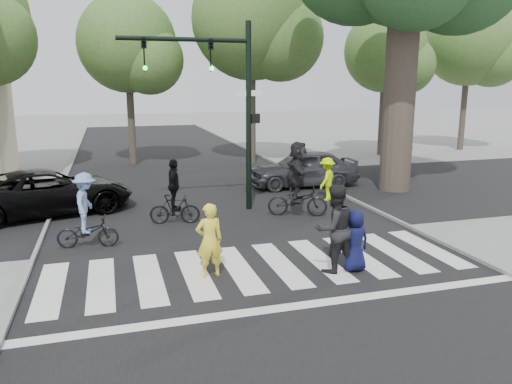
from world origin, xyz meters
TOP-DOWN VIEW (x-y plane):
  - ground at (0.00, 0.00)m, footprint 120.00×120.00m
  - road_stem at (0.00, 5.00)m, footprint 10.00×70.00m
  - road_cross at (0.00, 8.00)m, footprint 70.00×10.00m
  - curb_left at (-5.05, 5.00)m, footprint 0.10×70.00m
  - curb_right at (5.05, 5.00)m, footprint 0.10×70.00m
  - crosswalk at (0.00, 0.66)m, footprint 10.00×3.85m
  - traffic_signal at (0.35, 6.20)m, footprint 4.45×0.29m
  - bg_tree_2 at (-1.76, 16.62)m, footprint 5.04×4.80m
  - bg_tree_3 at (4.31, 15.27)m, footprint 6.30×6.00m
  - bg_tree_4 at (12.23, 16.12)m, footprint 4.83×4.60m
  - bg_tree_5 at (18.27, 16.69)m, footprint 5.67×5.40m
  - pedestrian_woman at (-1.22, 0.73)m, footprint 0.64×0.46m
  - pedestrian_child at (1.95, 0.16)m, footprint 0.71×0.49m
  - pedestrian_adult at (1.49, 0.28)m, footprint 1.07×0.90m
  - cyclist_left at (-3.82, 3.55)m, footprint 1.59×1.07m
  - cyclist_mid at (-1.40, 5.12)m, footprint 1.54×0.96m
  - cyclist_right at (2.43, 4.92)m, footprint 1.98×1.82m
  - car_suv at (-5.10, 7.41)m, footprint 5.66×3.73m
  - car_grey at (4.30, 9.10)m, footprint 4.45×1.94m
  - bystander_hivis at (4.20, 6.60)m, footprint 1.11×1.11m
  - bystander_dark at (3.58, 8.22)m, footprint 0.70×0.55m

SIDE VIEW (x-z plane):
  - ground at x=0.00m, z-range 0.00..0.00m
  - road_stem at x=0.00m, z-range 0.00..0.01m
  - road_cross at x=0.00m, z-range 0.00..0.01m
  - crosswalk at x=0.00m, z-range 0.00..0.01m
  - curb_left at x=-5.05m, z-range 0.00..0.10m
  - curb_right at x=5.05m, z-range 0.00..0.10m
  - pedestrian_child at x=1.95m, z-range 0.00..1.40m
  - car_suv at x=-5.10m, z-range 0.00..1.45m
  - car_grey at x=4.30m, z-range 0.00..1.49m
  - bystander_hivis at x=4.20m, z-range 0.00..1.55m
  - cyclist_mid at x=-1.40m, z-range -0.17..1.77m
  - pedestrian_woman at x=-1.22m, z-range 0.00..1.65m
  - cyclist_left at x=-3.82m, z-range -0.13..1.81m
  - bystander_dark at x=3.58m, z-range 0.00..1.70m
  - pedestrian_adult at x=1.49m, z-range 0.00..1.98m
  - cyclist_right at x=2.43m, z-range -0.13..2.24m
  - traffic_signal at x=0.35m, z-range 0.90..6.90m
  - bg_tree_4 at x=12.23m, z-range 1.56..9.71m
  - bg_tree_2 at x=-1.76m, z-range 1.58..9.98m
  - bg_tree_5 at x=18.27m, z-range 1.71..11.01m
  - bg_tree_3 at x=4.31m, z-range 1.84..12.04m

